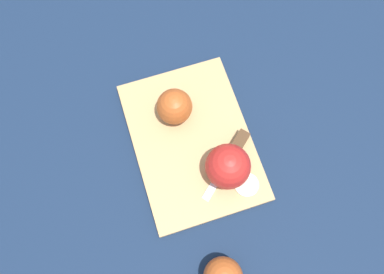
% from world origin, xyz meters
% --- Properties ---
extents(ground_plane, '(4.00, 4.00, 0.00)m').
position_xyz_m(ground_plane, '(0.00, 0.00, 0.00)').
color(ground_plane, '#14233D').
extents(cutting_board, '(0.36, 0.27, 0.02)m').
position_xyz_m(cutting_board, '(0.00, 0.00, 0.01)').
color(cutting_board, tan).
rests_on(cutting_board, ground_plane).
extents(apple_half_left, '(0.07, 0.07, 0.07)m').
position_xyz_m(apple_half_left, '(-0.07, -0.02, 0.05)').
color(apple_half_left, '#AD4C1E').
rests_on(apple_half_left, cutting_board).
extents(apple_half_right, '(0.09, 0.09, 0.09)m').
position_xyz_m(apple_half_right, '(0.08, 0.05, 0.06)').
color(apple_half_right, red).
rests_on(apple_half_right, cutting_board).
extents(knife, '(0.13, 0.12, 0.02)m').
position_xyz_m(knife, '(0.04, 0.08, 0.03)').
color(knife, silver).
rests_on(knife, cutting_board).
extents(apple_slice, '(0.05, 0.05, 0.00)m').
position_xyz_m(apple_slice, '(0.11, 0.09, 0.02)').
color(apple_slice, beige).
rests_on(apple_slice, cutting_board).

